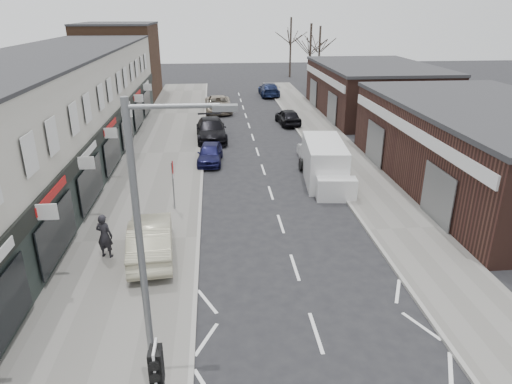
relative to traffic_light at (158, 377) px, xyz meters
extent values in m
plane|color=black|center=(4.40, 2.02, -2.41)|extent=(160.00, 160.00, 0.00)
cube|color=slate|center=(-2.35, 24.02, -2.35)|extent=(5.50, 64.00, 0.12)
cube|color=slate|center=(10.15, 24.02, -2.35)|extent=(3.50, 64.00, 0.12)
cube|color=beige|center=(-9.10, 21.52, 1.14)|extent=(8.00, 41.00, 7.10)
cube|color=#472E1E|center=(-9.10, 47.02, 1.59)|extent=(8.00, 10.00, 8.00)
cube|color=#3A201A|center=(16.90, 16.02, -0.16)|extent=(10.00, 18.00, 4.50)
cube|color=#3A201A|center=(16.90, 36.02, -0.16)|extent=(10.00, 16.00, 4.50)
cube|color=silver|center=(0.00, 0.02, 0.26)|extent=(0.05, 0.55, 1.10)
cube|color=black|center=(0.00, -0.10, 0.26)|extent=(0.28, 0.22, 0.95)
cube|color=black|center=(0.00, 0.14, 0.26)|extent=(0.26, 0.20, 0.90)
cylinder|color=slate|center=(-0.30, 1.22, 1.71)|extent=(0.16, 0.16, 8.00)
cylinder|color=slate|center=(0.60, 1.22, 5.51)|extent=(1.80, 0.10, 0.10)
cube|color=slate|center=(1.60, 1.22, 5.46)|extent=(0.50, 0.22, 0.12)
cylinder|color=slate|center=(-0.80, 14.02, -1.04)|extent=(0.07, 0.07, 2.50)
cube|color=white|center=(-0.75, 14.02, -0.44)|extent=(0.04, 0.45, 0.25)
cube|color=silver|center=(7.79, 17.75, -1.22)|extent=(2.68, 5.43, 2.39)
cube|color=silver|center=(7.79, 14.67, -1.79)|extent=(2.19, 1.12, 1.26)
cylinder|color=black|center=(6.81, 15.91, -2.02)|extent=(0.25, 0.80, 0.80)
cylinder|color=black|center=(8.76, 15.91, -2.02)|extent=(0.25, 0.80, 0.80)
cylinder|color=black|center=(6.81, 19.58, -2.02)|extent=(0.25, 0.80, 0.80)
cylinder|color=black|center=(8.76, 19.58, -2.02)|extent=(0.25, 0.80, 0.80)
imported|color=#ACA78A|center=(-1.39, 9.30, -1.50)|extent=(2.13, 4.97, 1.59)
imported|color=black|center=(-3.24, 9.39, -1.35)|extent=(0.80, 0.64, 1.90)
imported|color=#13133C|center=(1.00, 21.75, -1.75)|extent=(1.85, 4.01, 1.33)
imported|color=black|center=(1.08, 27.58, -1.60)|extent=(2.55, 5.74, 1.64)
imported|color=#A39582|center=(1.81, 37.99, -1.65)|extent=(2.74, 5.61, 1.54)
imported|color=silver|center=(7.90, 20.98, -1.71)|extent=(1.58, 4.30, 1.41)
imported|color=black|center=(7.90, 32.08, -1.71)|extent=(2.05, 4.30, 1.42)
imported|color=#141D40|center=(7.90, 46.43, -1.65)|extent=(2.19, 5.31, 1.54)
camera|label=1|loc=(1.40, -7.64, 7.25)|focal=32.00mm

